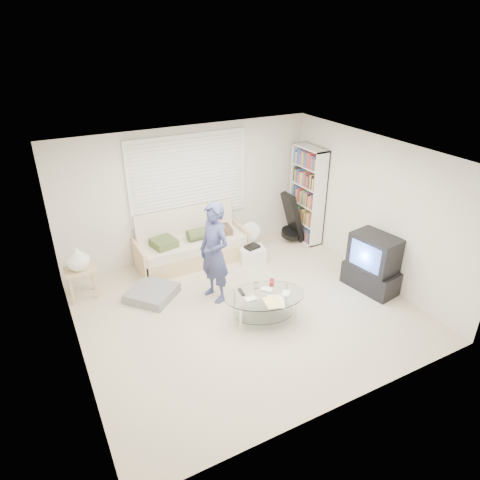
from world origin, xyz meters
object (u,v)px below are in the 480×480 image
bookshelf (307,195)px  coffee_table (265,300)px  futon_sofa (191,245)px  tv_unit (373,264)px

bookshelf → coffee_table: bearing=-137.1°
futon_sofa → tv_unit: (2.36, -2.33, 0.15)m
tv_unit → coffee_table: 2.07m
futon_sofa → coffee_table: bearing=-82.6°
bookshelf → coffee_table: bookshelf is taller
futon_sofa → bookshelf: size_ratio=1.06×
coffee_table → bookshelf: bearing=42.9°
futon_sofa → coffee_table: size_ratio=1.50×
futon_sofa → tv_unit: futon_sofa is taller
tv_unit → futon_sofa: bearing=135.3°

